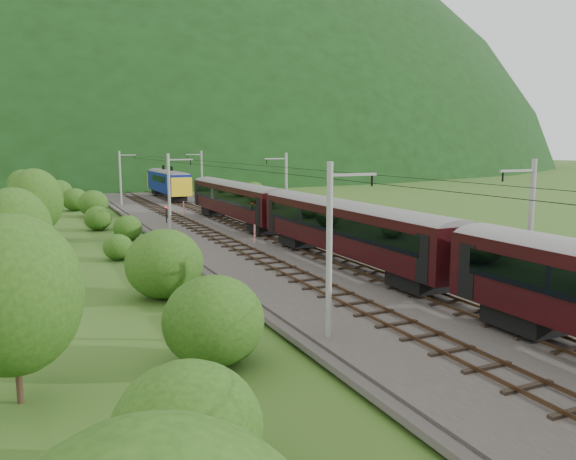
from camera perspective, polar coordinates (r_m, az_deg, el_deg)
name	(u,v)px	position (r m, az deg, el deg)	size (l,w,h in m)	color
ground	(435,325)	(29.83, 14.75, -9.27)	(600.00, 600.00, 0.00)	#305A1C
railbed	(338,280)	(37.74, 5.08, -5.04)	(14.00, 220.00, 0.30)	#38332D
track_left	(306,280)	(36.58, 1.81, -5.09)	(2.40, 220.00, 0.27)	brown
track_right	(368,273)	(38.90, 8.17, -4.35)	(2.40, 220.00, 0.27)	brown
catenary_left	(170,193)	(55.36, -11.91, 3.69)	(2.54, 192.28, 8.00)	gray
catenary_right	(285,189)	(59.26, -0.26, 4.18)	(2.54, 192.28, 8.00)	gray
overhead_wires	(339,175)	(36.74, 5.22, 5.56)	(4.83, 198.00, 0.03)	black
mountain_main	(73,166)	(282.57, -21.02, 6.12)	(504.00, 360.00, 244.00)	black
train	(470,248)	(30.77, 18.04, -1.74)	(3.16, 152.90, 5.51)	black
hazard_post_near	(184,208)	(72.94, -10.54, 2.21)	(0.18, 0.18, 1.72)	red
hazard_post_far	(255,234)	(51.04, -3.40, -0.37)	(0.17, 0.17, 1.62)	red
signal	(166,213)	(65.46, -12.26, 1.68)	(0.21, 0.21, 1.90)	black
vegetation_left	(88,247)	(37.05, -19.67, -1.63)	(13.70, 145.80, 7.01)	#214412
vegetation_right	(440,238)	(48.52, 15.16, -0.81)	(7.11, 103.32, 3.23)	#214412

